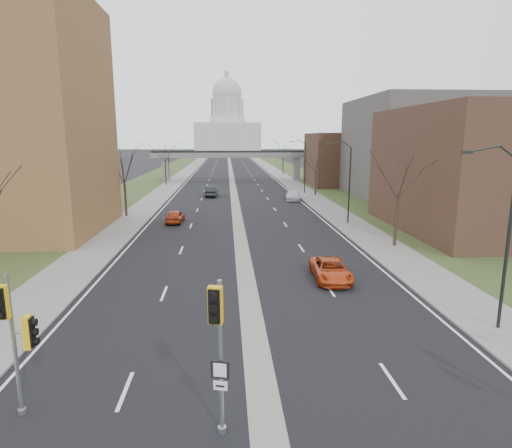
{
  "coord_description": "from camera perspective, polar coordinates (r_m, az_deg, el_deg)",
  "views": [
    {
      "loc": [
        -1.2,
        -12.4,
        9.09
      ],
      "look_at": [
        0.53,
        12.54,
        4.05
      ],
      "focal_mm": 30.0,
      "sensor_mm": 36.0,
      "label": 1
    }
  ],
  "objects": [
    {
      "name": "car_left_near",
      "position": [
        47.43,
        -10.74,
        1.03
      ],
      "size": [
        1.92,
        4.32,
        1.44
      ],
      "primitive_type": "imported",
      "rotation": [
        0.0,
        0.0,
        3.09
      ],
      "color": "#9B3411",
      "rests_on": "ground"
    },
    {
      "name": "tree_left_b",
      "position": [
        51.84,
        -17.27,
        7.72
      ],
      "size": [
        6.75,
        6.75,
        8.81
      ],
      "color": "#382B21",
      "rests_on": "sidewalk_left"
    },
    {
      "name": "pedestrian_bridge",
      "position": [
        92.5,
        -3.24,
        8.75
      ],
      "size": [
        34.0,
        3.0,
        6.45
      ],
      "color": "slate",
      "rests_on": "ground"
    },
    {
      "name": "car_right_near",
      "position": [
        28.41,
        9.92,
        -6.02
      ],
      "size": [
        2.38,
        4.9,
        1.34
      ],
      "primitive_type": "imported",
      "rotation": [
        0.0,
        0.0,
        -0.03
      ],
      "color": "#BB3C14",
      "rests_on": "ground"
    },
    {
      "name": "commercial_block_mid",
      "position": [
        70.72,
        20.72,
        9.38
      ],
      "size": [
        18.0,
        22.0,
        15.0
      ],
      "primitive_type": "cube",
      "color": "#4F4C48",
      "rests_on": "ground"
    },
    {
      "name": "commercial_block_far",
      "position": [
        85.7,
        11.89,
        8.42
      ],
      "size": [
        14.0,
        14.0,
        10.0
      ],
      "primitive_type": "cube",
      "color": "#4B2F23",
      "rests_on": "ground"
    },
    {
      "name": "road_surface",
      "position": [
        162.65,
        -3.56,
        8.17
      ],
      "size": [
        20.0,
        600.0,
        0.01
      ],
      "primitive_type": "cube",
      "color": "black",
      "rests_on": "ground"
    },
    {
      "name": "median_strip",
      "position": [
        162.65,
        -3.56,
        8.17
      ],
      "size": [
        1.2,
        600.0,
        0.02
      ],
      "primitive_type": "cube",
      "color": "gray",
      "rests_on": "ground"
    },
    {
      "name": "signal_pole_left",
      "position": [
        15.9,
        -29.44,
        -11.84
      ],
      "size": [
        0.86,
        0.89,
        4.92
      ],
      "rotation": [
        0.0,
        0.0,
        0.03
      ],
      "color": "gray",
      "rests_on": "ground"
    },
    {
      "name": "signal_pole_median",
      "position": [
        12.94,
        -5.11,
        -14.26
      ],
      "size": [
        0.65,
        0.84,
        5.02
      ],
      "rotation": [
        0.0,
        0.0,
        -0.25
      ],
      "color": "gray",
      "rests_on": "ground"
    },
    {
      "name": "grass_verge_right",
      "position": [
        163.78,
        2.82,
        8.22
      ],
      "size": [
        8.0,
        600.0,
        0.1
      ],
      "primitive_type": "cube",
      "color": "#2B3D1C",
      "rests_on": "ground"
    },
    {
      "name": "tree_right_c",
      "position": [
        108.35,
        3.64,
        10.29
      ],
      "size": [
        7.65,
        7.65,
        9.99
      ],
      "color": "#382B21",
      "rests_on": "sidewalk_right"
    },
    {
      "name": "streetlight_far",
      "position": [
        71.47,
        5.95,
        9.62
      ],
      "size": [
        2.61,
        0.2,
        8.7
      ],
      "color": "black",
      "rests_on": "sidewalk_right"
    },
    {
      "name": "streetlight_mid",
      "position": [
        46.09,
        11.51,
        8.51
      ],
      "size": [
        2.61,
        0.2,
        8.7
      ],
      "color": "black",
      "rests_on": "sidewalk_right"
    },
    {
      "name": "sidewalk_left",
      "position": [
        163.01,
        -7.82,
        8.12
      ],
      "size": [
        4.0,
        600.0,
        0.12
      ],
      "primitive_type": "cube",
      "color": "gray",
      "rests_on": "ground"
    },
    {
      "name": "tree_left_c",
      "position": [
        85.24,
        -12.08,
        9.77
      ],
      "size": [
        7.65,
        7.65,
        9.99
      ],
      "color": "#382B21",
      "rests_on": "sidewalk_left"
    },
    {
      "name": "streetlight_near",
      "position": [
        22.17,
        29.51,
        4.39
      ],
      "size": [
        2.61,
        0.2,
        8.7
      ],
      "color": "black",
      "rests_on": "sidewalk_right"
    },
    {
      "name": "car_left_far",
      "position": [
        68.14,
        -5.94,
        4.34
      ],
      "size": [
        1.98,
        4.91,
        1.58
      ],
      "primitive_type": "imported",
      "rotation": [
        0.0,
        0.0,
        3.08
      ],
      "color": "black",
      "rests_on": "ground"
    },
    {
      "name": "ground",
      "position": [
        15.42,
        1.39,
        -24.74
      ],
      "size": [
        700.0,
        700.0,
        0.0
      ],
      "primitive_type": "plane",
      "color": "black",
      "rests_on": "ground"
    },
    {
      "name": "tree_right_b",
      "position": [
        68.95,
        8.03,
        8.57
      ],
      "size": [
        6.3,
        6.3,
        8.22
      ],
      "color": "#382B21",
      "rests_on": "sidewalk_right"
    },
    {
      "name": "capitol",
      "position": [
        332.53,
        -3.84,
        13.01
      ],
      "size": [
        48.0,
        42.0,
        55.75
      ],
      "color": "#BAB5AA",
      "rests_on": "ground"
    },
    {
      "name": "car_right_mid",
      "position": [
        64.0,
        4.95,
        3.87
      ],
      "size": [
        2.77,
        5.45,
        1.52
      ],
      "primitive_type": "imported",
      "rotation": [
        0.0,
        0.0,
        -0.13
      ],
      "color": "silver",
      "rests_on": "ground"
    },
    {
      "name": "commercial_block_near",
      "position": [
        47.71,
        28.13,
        6.35
      ],
      "size": [
        16.0,
        20.0,
        12.0
      ],
      "primitive_type": "cube",
      "color": "#4B2F23",
      "rests_on": "ground"
    },
    {
      "name": "tree_right_a",
      "position": [
        37.29,
        18.58,
        7.03
      ],
      "size": [
        7.2,
        7.2,
        9.4
      ],
      "color": "#382B21",
      "rests_on": "sidewalk_right"
    },
    {
      "name": "grass_verge_left",
      "position": [
        163.51,
        -9.94,
        8.06
      ],
      "size": [
        8.0,
        600.0,
        0.1
      ],
      "primitive_type": "cube",
      "color": "#2B3D1C",
      "rests_on": "ground"
    },
    {
      "name": "sidewalk_right",
      "position": [
        163.18,
        0.7,
        8.22
      ],
      "size": [
        4.0,
        600.0,
        0.12
      ],
      "primitive_type": "cube",
      "color": "gray",
      "rests_on": "ground"
    }
  ]
}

